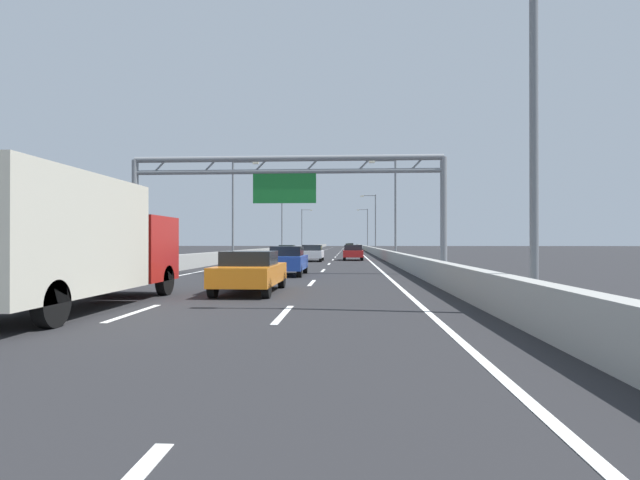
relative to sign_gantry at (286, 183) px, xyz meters
The scene contains 55 objects.
ground_plane 72.84m from the sign_gantry, 89.99° to the left, with size 260.00×260.00×0.00m, color #262628.
lane_dash_left_1 15.71m from the sign_gantry, 96.87° to the right, with size 0.16×3.00×0.01m, color white.
lane_dash_left_2 7.80m from the sign_gantry, 107.04° to the right, with size 0.16×3.00×0.01m, color white.
lane_dash_left_3 6.07m from the sign_gantry, 119.37° to the left, with size 0.16×3.00×0.01m, color white.
lane_dash_left_4 13.23m from the sign_gantry, 98.35° to the left, with size 0.16×3.00×0.01m, color white.
lane_dash_left_5 21.80m from the sign_gantry, 94.82° to the left, with size 0.16×3.00×0.01m, color white.
lane_dash_left_6 30.61m from the sign_gantry, 93.39° to the left, with size 0.16×3.00×0.01m, color white.
lane_dash_left_7 39.51m from the sign_gantry, 92.61° to the left, with size 0.16×3.00×0.01m, color white.
lane_dash_left_8 48.45m from the sign_gantry, 92.12° to the left, with size 0.16×3.00×0.01m, color white.
lane_dash_left_9 57.41m from the sign_gantry, 91.79° to the left, with size 0.16×3.00×0.01m, color white.
lane_dash_left_10 66.38m from the sign_gantry, 91.55° to the left, with size 0.16×3.00×0.01m, color white.
lane_dash_left_11 75.35m from the sign_gantry, 91.36° to the left, with size 0.16×3.00×0.01m, color white.
lane_dash_left_12 84.33m from the sign_gantry, 91.22° to the left, with size 0.16×3.00×0.01m, color white.
lane_dash_left_13 93.32m from the sign_gantry, 91.10° to the left, with size 0.16×3.00×0.01m, color white.
lane_dash_left_14 102.30m from the sign_gantry, 91.00° to the left, with size 0.16×3.00×0.01m, color white.
lane_dash_left_15 111.29m from the sign_gantry, 90.92° to the left, with size 0.16×3.00×0.01m, color white.
lane_dash_left_16 120.28m from the sign_gantry, 90.85° to the left, with size 0.16×3.00×0.01m, color white.
lane_dash_left_17 129.28m from the sign_gantry, 90.79° to the left, with size 0.16×3.00×0.01m, color white.
lane_dash_right_1 15.71m from the sign_gantry, 83.02° to the right, with size 0.16×3.00×0.01m, color white.
lane_dash_right_2 7.80m from the sign_gantry, 72.71° to the right, with size 0.16×3.00×0.01m, color white.
lane_dash_right_3 6.08m from the sign_gantry, 60.24° to the left, with size 0.16×3.00×0.01m, color white.
lane_dash_right_4 13.23m from the sign_gantry, 81.52° to the left, with size 0.16×3.00×0.01m, color white.
lane_dash_right_5 21.80m from the sign_gantry, 85.10° to the left, with size 0.16×3.00×0.01m, color white.
lane_dash_right_6 30.62m from the sign_gantry, 86.56° to the left, with size 0.16×3.00×0.01m, color white.
lane_dash_right_7 39.52m from the sign_gantry, 87.35° to the left, with size 0.16×3.00×0.01m, color white.
lane_dash_right_8 48.45m from the sign_gantry, 87.84° to the left, with size 0.16×3.00×0.01m, color white.
lane_dash_right_9 57.41m from the sign_gantry, 88.18° to the left, with size 0.16×3.00×0.01m, color white.
lane_dash_right_10 66.38m from the sign_gantry, 88.43° to the left, with size 0.16×3.00×0.01m, color white.
lane_dash_right_11 75.35m from the sign_gantry, 88.62° to the left, with size 0.16×3.00×0.01m, color white.
lane_dash_right_12 84.33m from the sign_gantry, 88.77° to the left, with size 0.16×3.00×0.01m, color white.
lane_dash_right_13 93.32m from the sign_gantry, 88.88° to the left, with size 0.16×3.00×0.01m, color white.
lane_dash_right_14 102.30m from the sign_gantry, 88.98° to the left, with size 0.16×3.00×0.01m, color white.
lane_dash_right_15 111.29m from the sign_gantry, 89.07° to the left, with size 0.16×3.00×0.01m, color white.
lane_dash_right_16 120.29m from the sign_gantry, 89.14° to the left, with size 0.16×3.00×0.01m, color white.
lane_dash_right_17 129.28m from the sign_gantry, 89.20° to the left, with size 0.16×3.00×0.01m, color white.
edge_line_left 61.09m from the sign_gantry, 94.93° to the left, with size 0.16×176.00×0.01m, color white.
edge_line_right 61.09m from the sign_gantry, 85.04° to the left, with size 0.16×176.00×0.01m, color white.
barrier_left 83.08m from the sign_gantry, 94.76° to the left, with size 0.45×220.00×0.95m.
barrier_right 83.08m from the sign_gantry, 85.22° to the left, with size 0.45×220.00×0.95m.
sign_gantry is the anchor object (origin of this frame).
streetlamp_right_near 16.30m from the sign_gantry, 62.67° to the right, with size 2.58×0.28×9.50m.
streetlamp_left_mid 21.53m from the sign_gantry, 110.26° to the left, with size 2.58×0.28×9.50m.
streetlamp_right_mid 21.54m from the sign_gantry, 69.67° to the left, with size 2.58×0.28×9.50m.
streetlamp_left_far 55.36m from the sign_gantry, 97.74° to the left, with size 2.58×0.28×9.50m.
streetlamp_right_far 55.37m from the sign_gantry, 82.24° to the left, with size 2.58×0.28×9.50m.
streetlamp_left_distant 89.83m from the sign_gantry, 94.76° to the left, with size 2.58×0.28×9.50m.
streetlamp_right_distant 89.84m from the sign_gantry, 85.22° to the left, with size 2.58×0.28×9.50m.
blue_car 4.26m from the sign_gantry, 78.76° to the right, with size 1.72×4.26×1.49m.
white_car 18.16m from the sign_gantry, 89.72° to the left, with size 1.89×4.39×1.47m.
red_car 21.28m from the sign_gantry, 79.64° to the left, with size 1.85×4.40×1.46m.
silver_car 109.04m from the sign_gantry, 88.00° to the left, with size 1.73×4.14×1.46m.
yellow_car 74.35m from the sign_gantry, 87.31° to the left, with size 1.77×4.36×1.45m.
green_car 28.08m from the sign_gantry, 97.16° to the left, with size 1.78×4.37×1.40m.
orange_car 10.71m from the sign_gantry, 89.77° to the right, with size 1.87×4.50×1.40m.
box_truck 15.18m from the sign_gantry, 104.09° to the right, with size 2.43×8.37×3.28m.
Camera 1 is at (3.34, 0.93, 1.70)m, focal length 27.81 mm.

